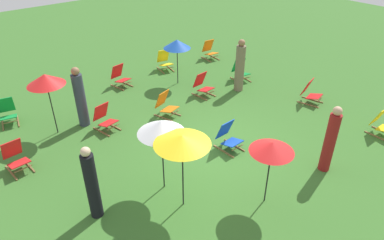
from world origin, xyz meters
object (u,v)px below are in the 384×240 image
object	(u,v)px
umbrella_2	(45,80)
person_1	(92,184)
deckchair_7	(382,123)
deckchair_9	(310,93)
deckchair_3	(240,71)
umbrella_3	(182,140)
umbrella_4	(272,147)
deckchair_5	(105,118)
person_3	(330,140)
deckchair_4	(165,61)
person_2	(240,67)
deckchair_12	(120,77)
deckchair_2	(7,112)
person_0	(80,98)
umbrella_1	(177,44)
deckchair_1	(166,105)
deckchair_10	(210,50)
deckchair_11	(203,85)
deckchair_8	(228,137)
deckchair_6	(16,157)
umbrella_0	(161,127)

from	to	relation	value
umbrella_2	person_1	bearing A→B (deg)	-98.61
deckchair_7	deckchair_9	size ratio (longest dim) A/B	0.97
person_1	deckchair_3	bearing A→B (deg)	143.69
umbrella_3	umbrella_4	size ratio (longest dim) A/B	1.15
deckchair_5	umbrella_2	bearing A→B (deg)	137.31
deckchair_9	person_3	bearing A→B (deg)	-153.89
deckchair_4	deckchair_5	world-z (taller)	same
umbrella_2	person_2	bearing A→B (deg)	-12.67
deckchair_12	deckchair_2	bearing A→B (deg)	171.97
deckchair_2	person_0	bearing A→B (deg)	-30.28
person_0	person_3	xyz separation A→B (m)	(3.81, -5.91, -0.03)
deckchair_2	umbrella_3	distance (m)	6.66
deckchair_4	person_3	xyz separation A→B (m)	(-0.61, -7.83, 0.51)
umbrella_1	umbrella_2	world-z (taller)	umbrella_2
umbrella_1	umbrella_4	bearing A→B (deg)	-110.07
deckchair_1	umbrella_1	distance (m)	2.71
umbrella_3	deckchair_7	bearing A→B (deg)	-12.84
deckchair_7	deckchair_10	bearing A→B (deg)	89.22
deckchair_7	umbrella_3	distance (m)	6.57
deckchair_9	deckchair_11	size ratio (longest dim) A/B	1.03
deckchair_2	deckchair_11	distance (m)	6.35
deckchair_8	person_1	bearing A→B (deg)	177.28
deckchair_1	deckchair_9	size ratio (longest dim) A/B	1.01
deckchair_12	umbrella_2	xyz separation A→B (m)	(-3.06, -1.63, 1.35)
deckchair_10	umbrella_3	size ratio (longest dim) A/B	0.45
deckchair_5	deckchair_10	distance (m)	6.71
person_1	deckchair_6	bearing A→B (deg)	-130.33
deckchair_7	person_0	xyz separation A→B (m)	(-6.51, 6.04, 0.53)
deckchair_6	deckchair_2	bearing A→B (deg)	74.47
deckchair_1	deckchair_3	xyz separation A→B (m)	(3.83, 0.40, 0.00)
deckchair_11	person_3	world-z (taller)	person_3
deckchair_5	umbrella_4	distance (m)	5.36
deckchair_5	person_3	xyz separation A→B (m)	(3.43, -5.26, 0.51)
deckchair_4	person_1	size ratio (longest dim) A/B	0.47
deckchair_2	deckchair_6	size ratio (longest dim) A/B	1.01
person_2	umbrella_3	bearing A→B (deg)	-35.52
deckchair_4	person_3	world-z (taller)	person_3
deckchair_2	deckchair_6	world-z (taller)	same
deckchair_1	umbrella_4	xyz separation A→B (m)	(-0.52, -4.56, 1.14)
deckchair_9	deckchair_11	bearing A→B (deg)	117.67
person_0	deckchair_5	bearing A→B (deg)	73.56
deckchair_2	deckchair_5	bearing A→B (deg)	-34.54
deckchair_10	deckchair_4	bearing A→B (deg)	179.68
deckchair_10	person_2	distance (m)	3.29
deckchair_1	umbrella_1	size ratio (longest dim) A/B	0.50
deckchair_10	person_1	world-z (taller)	person_1
deckchair_4	umbrella_0	world-z (taller)	umbrella_0
deckchair_1	deckchair_5	distance (m)	1.95
deckchair_1	person_3	world-z (taller)	person_3
deckchair_4	person_1	world-z (taller)	person_1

